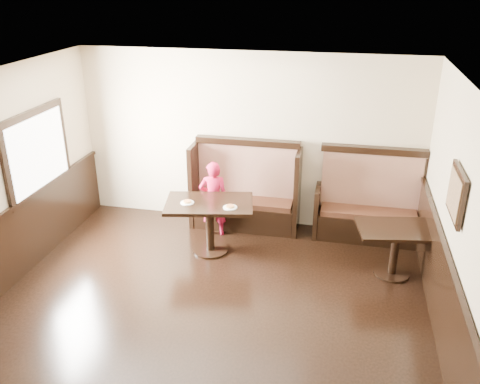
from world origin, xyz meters
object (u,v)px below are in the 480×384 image
(booth_neighbor, at_px, (368,209))
(table_main, at_px, (209,214))
(table_neighbor, at_px, (396,240))
(child, at_px, (214,199))
(booth_main, at_px, (246,196))

(booth_neighbor, distance_m, table_main, 2.49)
(table_neighbor, bearing_deg, child, 156.95)
(booth_main, relative_size, table_neighbor, 1.53)
(child, bearing_deg, table_main, 86.34)
(table_main, relative_size, table_neighbor, 1.21)
(booth_main, bearing_deg, table_neighbor, -24.85)
(table_main, distance_m, table_neighbor, 2.64)
(table_main, distance_m, child, 0.54)
(booth_main, bearing_deg, child, -135.66)
(booth_main, relative_size, child, 1.43)
(table_neighbor, relative_size, child, 0.93)
(child, bearing_deg, booth_neighbor, 177.82)
(booth_main, xyz_separation_m, table_neighbor, (2.29, -1.06, 0.01))
(booth_neighbor, bearing_deg, child, -170.05)
(booth_neighbor, height_order, child, booth_neighbor)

